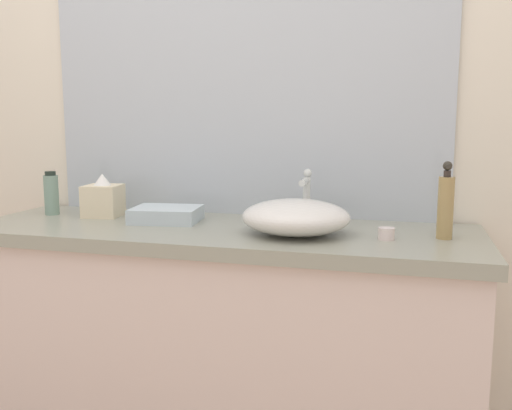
{
  "coord_description": "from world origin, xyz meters",
  "views": [
    {
      "loc": [
        0.62,
        -1.22,
        1.19
      ],
      "look_at": [
        0.18,
        0.4,
        0.93
      ],
      "focal_mm": 39.09,
      "sensor_mm": 36.0,
      "label": 1
    }
  ],
  "objects": [
    {
      "name": "lotion_bottle",
      "position": [
        -0.61,
        0.5,
        0.92
      ],
      "size": [
        0.05,
        0.05,
        0.16
      ],
      "color": "gray",
      "rests_on": "vanity_counter"
    },
    {
      "name": "sink_basin",
      "position": [
        0.31,
        0.38,
        0.9
      ],
      "size": [
        0.32,
        0.3,
        0.1
      ],
      "primitive_type": "ellipsoid",
      "color": "silver",
      "rests_on": "vanity_counter"
    },
    {
      "name": "wall_mirror_panel",
      "position": [
        0.05,
        0.69,
        1.5
      ],
      "size": [
        1.43,
        0.01,
        1.29
      ],
      "primitive_type": "cube",
      "color": "#B2BCC6",
      "rests_on": "vanity_counter"
    },
    {
      "name": "candle_jar",
      "position": [
        0.57,
        0.38,
        0.87
      ],
      "size": [
        0.05,
        0.05,
        0.04
      ],
      "primitive_type": "cylinder",
      "color": "silver",
      "rests_on": "vanity_counter"
    },
    {
      "name": "faucet",
      "position": [
        0.31,
        0.55,
        0.96
      ],
      "size": [
        0.03,
        0.12,
        0.18
      ],
      "color": "silver",
      "rests_on": "vanity_counter"
    },
    {
      "name": "tissue_box",
      "position": [
        -0.41,
        0.51,
        0.91
      ],
      "size": [
        0.14,
        0.14,
        0.15
      ],
      "color": "beige",
      "rests_on": "vanity_counter"
    },
    {
      "name": "soap_dispenser",
      "position": [
        0.73,
        0.43,
        0.95
      ],
      "size": [
        0.05,
        0.05,
        0.22
      ],
      "color": "#A48751",
      "rests_on": "vanity_counter"
    },
    {
      "name": "vanity_counter",
      "position": [
        0.05,
        0.42,
        0.43
      ],
      "size": [
        1.62,
        0.53,
        0.85
      ],
      "color": "beige",
      "rests_on": "ground"
    },
    {
      "name": "folded_hand_towel",
      "position": [
        -0.15,
        0.47,
        0.87
      ],
      "size": [
        0.24,
        0.2,
        0.05
      ],
      "primitive_type": "cube",
      "rotation": [
        0.0,
        0.0,
        0.12
      ],
      "color": "silver",
      "rests_on": "vanity_counter"
    },
    {
      "name": "bathroom_wall_rear",
      "position": [
        0.0,
        0.73,
        1.3
      ],
      "size": [
        6.0,
        0.06,
        2.6
      ],
      "primitive_type": "cube",
      "color": "silver",
      "rests_on": "ground"
    }
  ]
}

